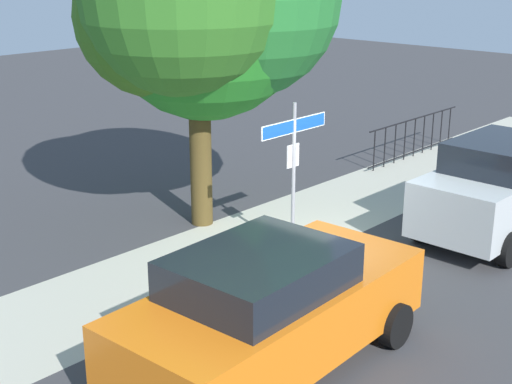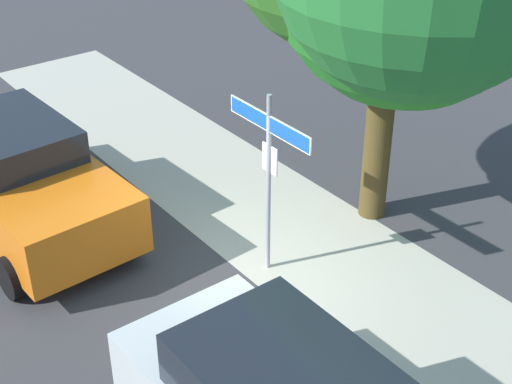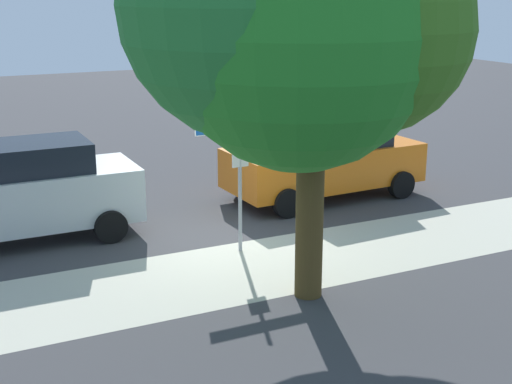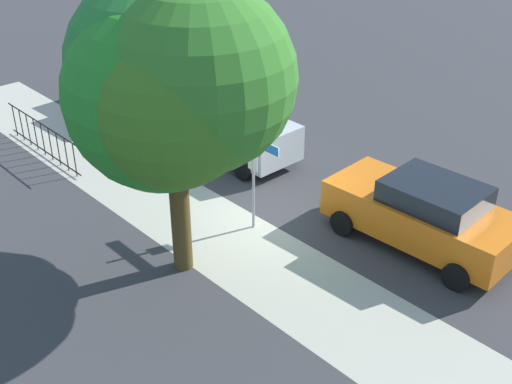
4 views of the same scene
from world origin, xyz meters
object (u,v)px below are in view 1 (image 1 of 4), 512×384
(car_orange, at_px, (270,308))
(car_silver, at_px, (503,185))
(street_sign, at_px, (294,150))
(shade_tree, at_px, (203,4))

(car_orange, height_order, car_silver, car_silver)
(car_silver, bearing_deg, street_sign, 146.54)
(shade_tree, relative_size, car_orange, 1.40)
(car_orange, xyz_separation_m, car_silver, (6.84, 0.03, 0.08))
(street_sign, distance_m, shade_tree, 3.29)
(street_sign, height_order, car_silver, street_sign)
(street_sign, relative_size, shade_tree, 0.43)
(car_orange, bearing_deg, car_silver, -2.31)
(street_sign, distance_m, car_orange, 4.21)
(shade_tree, height_order, car_orange, shade_tree)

